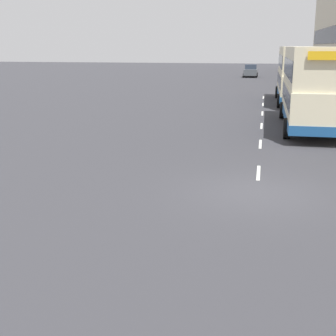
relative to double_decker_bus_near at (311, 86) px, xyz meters
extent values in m
plane|color=#38383D|center=(-2.47, -12.26, -2.28)|extent=(220.00, 220.00, 0.00)
cube|color=gray|center=(4.03, 26.24, -2.21)|extent=(5.00, 93.00, 0.14)
cube|color=silver|center=(-2.47, -9.88, -2.28)|extent=(0.12, 2.00, 0.01)
cube|color=silver|center=(-2.47, -4.79, -2.28)|extent=(0.12, 2.00, 0.01)
cube|color=silver|center=(-2.47, 0.30, -2.28)|extent=(0.12, 2.00, 0.01)
cube|color=silver|center=(-2.47, 5.39, -2.28)|extent=(0.12, 2.00, 0.01)
cube|color=silver|center=(-2.47, 10.48, -2.28)|extent=(0.12, 2.00, 0.01)
cube|color=silver|center=(-2.47, 15.57, -2.28)|extent=(0.12, 2.00, 0.01)
cube|color=beige|center=(0.00, 0.00, -0.86)|extent=(2.55, 10.31, 1.85)
cube|color=beige|center=(0.00, 0.00, 1.04)|extent=(2.50, 10.00, 1.95)
cube|color=#1E518C|center=(0.00, 0.00, -1.56)|extent=(2.58, 10.36, 0.45)
cube|color=#2D3847|center=(0.00, 0.00, -0.49)|extent=(2.58, 9.69, 0.81)
cube|color=#2D3847|center=(0.00, 0.00, 0.94)|extent=(2.55, 9.69, 0.94)
cube|color=yellow|center=(0.00, -5.13, 1.66)|extent=(1.40, 0.08, 0.36)
cylinder|color=black|center=(-1.27, 3.50, -1.78)|extent=(0.30, 1.00, 1.00)
cylinder|color=black|center=(1.28, 3.50, -1.78)|extent=(0.30, 1.00, 1.00)
cylinder|color=black|center=(-1.27, -3.19, -1.78)|extent=(0.30, 1.00, 1.00)
cube|color=beige|center=(-0.06, 11.84, -0.86)|extent=(2.55, 10.26, 1.85)
cube|color=beige|center=(-0.06, 11.84, 1.04)|extent=(2.50, 9.95, 1.95)
cube|color=#1E518C|center=(-0.06, 11.84, -1.56)|extent=(2.58, 10.31, 0.45)
cube|color=#2D3847|center=(-0.06, 11.84, -0.49)|extent=(2.58, 9.65, 0.81)
cube|color=#2D3847|center=(-0.06, 11.84, 0.94)|extent=(2.55, 9.65, 0.94)
cube|color=yellow|center=(-0.06, 6.73, 1.66)|extent=(1.40, 0.08, 0.36)
cylinder|color=black|center=(-1.34, 15.33, -1.78)|extent=(0.30, 1.00, 1.00)
cylinder|color=black|center=(1.21, 15.33, -1.78)|extent=(0.30, 1.00, 1.00)
cylinder|color=black|center=(-1.34, 8.66, -1.78)|extent=(0.30, 1.00, 1.00)
cylinder|color=black|center=(1.21, 8.66, -1.78)|extent=(0.30, 1.00, 1.00)
cube|color=#4C5156|center=(-4.51, 43.37, -1.57)|extent=(1.82, 4.53, 0.83)
cube|color=#2D3847|center=(-4.51, 43.60, -0.82)|extent=(1.61, 2.18, 0.68)
cylinder|color=black|center=(-3.59, 41.96, -1.98)|extent=(0.20, 0.60, 0.60)
cylinder|color=black|center=(-5.42, 41.96, -1.98)|extent=(0.20, 0.60, 0.60)
cylinder|color=black|center=(-3.59, 44.77, -1.98)|extent=(0.20, 0.60, 0.60)
cylinder|color=black|center=(-5.42, 44.77, -1.98)|extent=(0.20, 0.60, 0.60)
camera|label=1|loc=(-2.41, -26.12, 2.06)|focal=50.00mm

